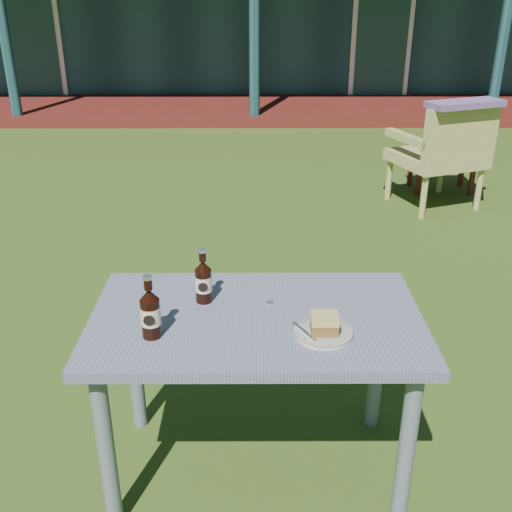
{
  "coord_description": "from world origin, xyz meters",
  "views": [
    {
      "loc": [
        -0.01,
        -3.47,
        1.81
      ],
      "look_at": [
        0.0,
        -1.3,
        0.82
      ],
      "focal_mm": 42.0,
      "sensor_mm": 36.0,
      "label": 1
    }
  ],
  "objects_px": {
    "cake_slice": "(324,323)",
    "side_table": "(443,156)",
    "cola_bottle_far": "(150,313)",
    "cola_bottle_near": "(203,281)",
    "plate": "(323,332)",
    "armchair_left": "(444,151)",
    "cafe_table": "(256,340)"
  },
  "relations": [
    {
      "from": "cola_bottle_near",
      "to": "cola_bottle_far",
      "type": "relative_size",
      "value": 0.93
    },
    {
      "from": "cola_bottle_near",
      "to": "side_table",
      "type": "distance_m",
      "value": 4.03
    },
    {
      "from": "cake_slice",
      "to": "side_table",
      "type": "distance_m",
      "value": 4.06
    },
    {
      "from": "cafe_table",
      "to": "cake_slice",
      "type": "height_order",
      "value": "cake_slice"
    },
    {
      "from": "plate",
      "to": "side_table",
      "type": "height_order",
      "value": "plate"
    },
    {
      "from": "armchair_left",
      "to": "plate",
      "type": "bearing_deg",
      "value": -113.05
    },
    {
      "from": "armchair_left",
      "to": "side_table",
      "type": "height_order",
      "value": "armchair_left"
    },
    {
      "from": "cafe_table",
      "to": "plate",
      "type": "relative_size",
      "value": 5.88
    },
    {
      "from": "cola_bottle_near",
      "to": "armchair_left",
      "type": "xyz_separation_m",
      "value": [
        1.81,
        3.02,
        -0.29
      ]
    },
    {
      "from": "cafe_table",
      "to": "cola_bottle_near",
      "type": "bearing_deg",
      "value": 150.76
    },
    {
      "from": "cafe_table",
      "to": "armchair_left",
      "type": "distance_m",
      "value": 3.52
    },
    {
      "from": "cake_slice",
      "to": "cola_bottle_near",
      "type": "relative_size",
      "value": 0.43
    },
    {
      "from": "cafe_table",
      "to": "side_table",
      "type": "height_order",
      "value": "cafe_table"
    },
    {
      "from": "cake_slice",
      "to": "armchair_left",
      "type": "xyz_separation_m",
      "value": [
        1.38,
        3.26,
        -0.25
      ]
    },
    {
      "from": "cafe_table",
      "to": "side_table",
      "type": "xyz_separation_m",
      "value": [
        1.76,
        3.61,
        -0.28
      ]
    },
    {
      "from": "cafe_table",
      "to": "side_table",
      "type": "bearing_deg",
      "value": 63.92
    },
    {
      "from": "cola_bottle_far",
      "to": "side_table",
      "type": "distance_m",
      "value": 4.32
    },
    {
      "from": "cola_bottle_near",
      "to": "cafe_table",
      "type": "bearing_deg",
      "value": -29.24
    },
    {
      "from": "cafe_table",
      "to": "plate",
      "type": "xyz_separation_m",
      "value": [
        0.23,
        -0.13,
        0.11
      ]
    },
    {
      "from": "cake_slice",
      "to": "cola_bottle_far",
      "type": "bearing_deg",
      "value": -179.44
    },
    {
      "from": "cafe_table",
      "to": "armchair_left",
      "type": "relative_size",
      "value": 1.32
    },
    {
      "from": "cake_slice",
      "to": "cola_bottle_far",
      "type": "distance_m",
      "value": 0.59
    },
    {
      "from": "plate",
      "to": "side_table",
      "type": "bearing_deg",
      "value": 67.61
    },
    {
      "from": "plate",
      "to": "cake_slice",
      "type": "distance_m",
      "value": 0.04
    },
    {
      "from": "cola_bottle_near",
      "to": "side_table",
      "type": "relative_size",
      "value": 0.35
    },
    {
      "from": "plate",
      "to": "armchair_left",
      "type": "xyz_separation_m",
      "value": [
        1.38,
        3.25,
        -0.22
      ]
    },
    {
      "from": "cake_slice",
      "to": "cola_bottle_far",
      "type": "height_order",
      "value": "cola_bottle_far"
    },
    {
      "from": "cake_slice",
      "to": "side_table",
      "type": "bearing_deg",
      "value": 67.66
    },
    {
      "from": "cola_bottle_far",
      "to": "cake_slice",
      "type": "bearing_deg",
      "value": 0.56
    },
    {
      "from": "cake_slice",
      "to": "cola_bottle_near",
      "type": "distance_m",
      "value": 0.49
    },
    {
      "from": "cola_bottle_far",
      "to": "armchair_left",
      "type": "bearing_deg",
      "value": 58.92
    },
    {
      "from": "side_table",
      "to": "plate",
      "type": "bearing_deg",
      "value": -112.39
    }
  ]
}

